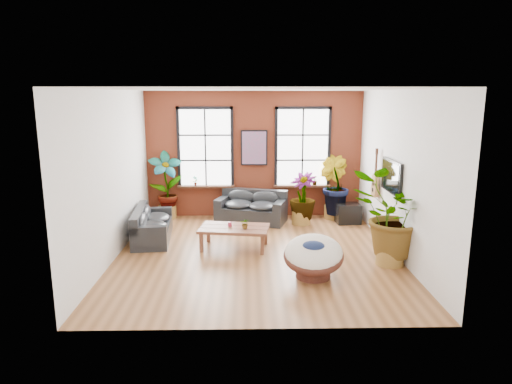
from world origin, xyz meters
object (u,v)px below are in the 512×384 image
at_px(coffee_table, 234,229).
at_px(papasan_chair, 313,255).
at_px(sofa_back, 252,208).
at_px(sofa_left, 151,226).

bearing_deg(coffee_table, papasan_chair, -39.85).
relative_size(sofa_back, coffee_table, 1.24).
bearing_deg(sofa_back, sofa_left, -130.35).
xyz_separation_m(sofa_back, sofa_left, (-2.43, -1.54, -0.04)).
bearing_deg(papasan_chair, coffee_table, 142.57).
bearing_deg(papasan_chair, sofa_back, 116.66).
xyz_separation_m(sofa_back, papasan_chair, (1.12, -3.92, 0.05)).
bearing_deg(sofa_left, coffee_table, -113.68).
relative_size(sofa_back, papasan_chair, 1.51).
bearing_deg(sofa_left, papasan_chair, -129.25).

